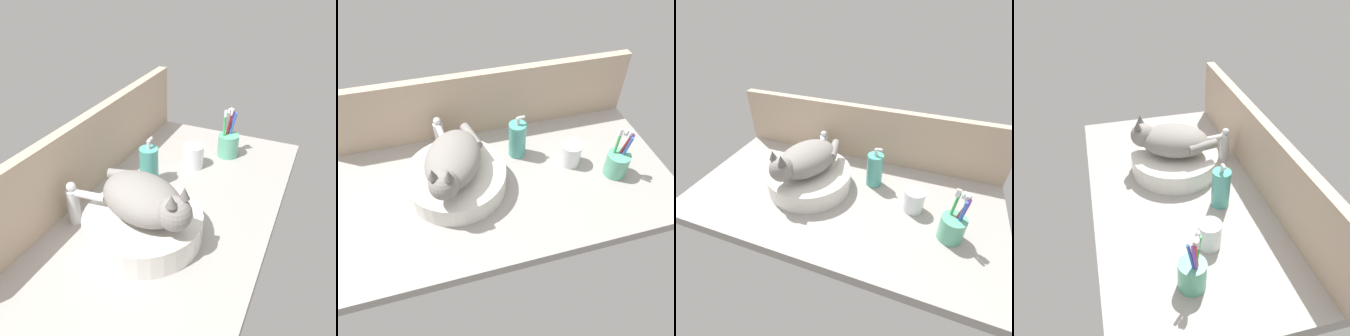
% 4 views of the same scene
% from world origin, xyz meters
% --- Properties ---
extents(ground_plane, '(1.17, 0.62, 0.04)m').
position_xyz_m(ground_plane, '(0.00, 0.00, -0.02)').
color(ground_plane, '#9E9993').
extents(backsplash_panel, '(1.17, 0.04, 0.25)m').
position_xyz_m(backsplash_panel, '(0.00, 0.29, 0.12)').
color(backsplash_panel, tan).
rests_on(backsplash_panel, ground_plane).
extents(sink_basin, '(0.33, 0.33, 0.07)m').
position_xyz_m(sink_basin, '(-0.14, 0.02, 0.04)').
color(sink_basin, silver).
rests_on(sink_basin, ground_plane).
extents(cat, '(0.25, 0.30, 0.14)m').
position_xyz_m(cat, '(-0.15, 0.00, 0.13)').
color(cat, gray).
rests_on(cat, sink_basin).
extents(faucet, '(0.04, 0.12, 0.14)m').
position_xyz_m(faucet, '(-0.17, 0.21, 0.07)').
color(faucet, silver).
rests_on(faucet, ground_plane).
extents(soap_dispenser, '(0.06, 0.06, 0.17)m').
position_xyz_m(soap_dispenser, '(0.09, 0.12, 0.07)').
color(soap_dispenser, teal).
rests_on(soap_dispenser, ground_plane).
extents(toothbrush_cup, '(0.08, 0.08, 0.19)m').
position_xyz_m(toothbrush_cup, '(0.39, -0.07, 0.05)').
color(toothbrush_cup, '#5BB28E').
rests_on(toothbrush_cup, ground_plane).
extents(water_glass, '(0.07, 0.07, 0.08)m').
position_xyz_m(water_glass, '(0.26, 0.02, 0.04)').
color(water_glass, white).
rests_on(water_glass, ground_plane).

